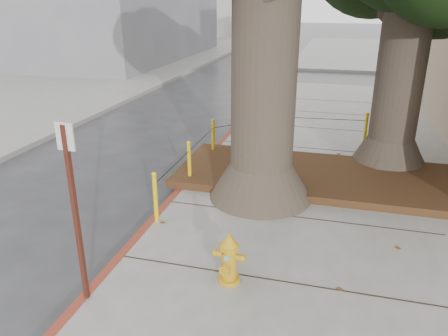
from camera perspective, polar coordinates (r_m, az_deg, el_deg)
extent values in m
plane|color=#28282B|center=(6.57, 2.86, -14.92)|extent=(140.00, 140.00, 0.00)
cube|color=slate|center=(35.73, 23.62, 13.60)|extent=(16.00, 20.00, 0.15)
cube|color=maroon|center=(9.11, -6.08, -3.46)|extent=(0.14, 26.00, 0.16)
cube|color=black|center=(9.80, 12.98, -1.09)|extent=(6.40, 2.60, 0.16)
cone|color=#4C3F33|center=(8.69, 4.82, -1.61)|extent=(2.04, 2.04, 0.70)
cylinder|color=#4C3F33|center=(8.12, 5.27, 11.69)|extent=(1.20, 1.20, 4.22)
cone|color=#4C3F33|center=(11.00, 20.74, 2.04)|extent=(1.77, 1.77, 0.70)
cylinder|color=#4C3F33|center=(10.58, 22.04, 11.37)|extent=(1.04, 1.04, 3.84)
cylinder|color=#E8B50C|center=(7.77, -8.94, -3.90)|extent=(0.08, 0.08, 0.90)
sphere|color=#E8B50C|center=(7.59, -9.13, -0.83)|extent=(0.09, 0.09, 0.09)
cylinder|color=#E8B50C|center=(9.31, -4.54, 0.65)|extent=(0.08, 0.08, 0.90)
sphere|color=#E8B50C|center=(9.16, -4.62, 3.29)|extent=(0.09, 0.09, 0.09)
cylinder|color=#E8B50C|center=(10.93, -1.41, 3.89)|extent=(0.08, 0.08, 0.90)
sphere|color=#E8B50C|center=(10.80, -1.44, 6.17)|extent=(0.09, 0.09, 0.09)
cylinder|color=#E8B50C|center=(12.04, 7.52, 5.38)|extent=(0.08, 0.08, 0.90)
sphere|color=#E8B50C|center=(11.92, 7.63, 7.46)|extent=(0.09, 0.09, 0.09)
cylinder|color=#E8B50C|center=(12.16, 18.00, 4.67)|extent=(0.08, 0.08, 0.90)
sphere|color=#E8B50C|center=(12.05, 18.24, 6.72)|extent=(0.09, 0.09, 0.09)
cylinder|color=black|center=(8.43, -6.62, 0.27)|extent=(0.02, 1.80, 0.02)
cylinder|color=black|center=(10.03, -2.88, 3.86)|extent=(0.02, 1.80, 0.02)
cylinder|color=black|center=(11.37, 3.30, 5.99)|extent=(1.51, 1.51, 0.02)
cylinder|color=black|center=(11.98, 12.90, 6.28)|extent=(2.20, 0.22, 0.02)
cylinder|color=orange|center=(6.36, 0.66, -14.29)|extent=(0.34, 0.34, 0.06)
cylinder|color=orange|center=(6.21, 0.67, -12.29)|extent=(0.23, 0.23, 0.49)
cylinder|color=orange|center=(6.07, 0.68, -10.28)|extent=(0.31, 0.31, 0.07)
cone|color=orange|center=(6.02, 0.69, -9.52)|extent=(0.29, 0.29, 0.14)
cylinder|color=orange|center=(5.98, 0.69, -8.79)|extent=(0.06, 0.06, 0.05)
cylinder|color=orange|center=(6.18, -0.47, -11.15)|extent=(0.15, 0.10, 0.09)
cylinder|color=orange|center=(6.11, 1.83, -11.59)|extent=(0.15, 0.10, 0.09)
cylinder|color=orange|center=(6.12, 0.29, -12.87)|extent=(0.14, 0.15, 0.13)
cube|color=#5999D8|center=(6.05, 0.32, -11.75)|extent=(0.07, 0.01, 0.07)
cube|color=#471911|center=(5.74, -18.75, -6.18)|extent=(0.06, 0.06, 2.39)
cube|color=silver|center=(5.35, -20.07, 3.87)|extent=(0.24, 0.04, 0.33)
imported|color=#949398|center=(24.66, 25.00, 11.68)|extent=(3.22, 1.44, 1.08)
imported|color=black|center=(26.58, -13.00, 13.86)|extent=(2.28, 4.48, 1.24)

